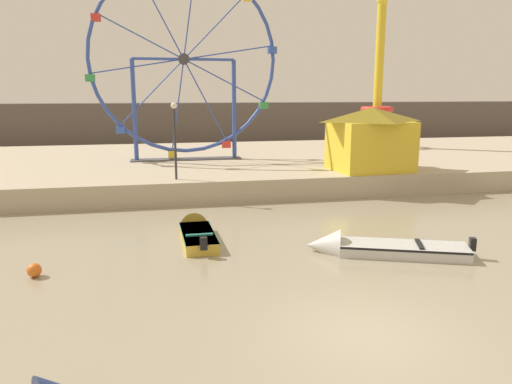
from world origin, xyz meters
The scene contains 10 objects.
ground_plane centered at (0.00, 0.00, 0.00)m, with size 240.00×240.00×0.00m, color gray.
quay_promenade centered at (0.00, 23.78, 0.59)m, with size 110.00×19.38×1.17m, color #B7A88E.
distant_town_skyline centered at (0.00, 44.42, 2.20)m, with size 140.00×3.00×4.40m, color #564C47.
motorboat_mustard_yellow centered at (-3.32, 8.72, 0.22)m, with size 1.28×4.35×1.12m.
motorboat_pale_grey centered at (2.57, 5.43, 0.23)m, with size 5.64×3.14×1.24m.
ferris_wheel_blue_frame centered at (-2.79, 22.60, 7.42)m, with size 12.15×1.20×12.45m.
drop_tower_yellow_tower centered at (12.88, 27.34, 5.50)m, with size 2.80×2.80×11.86m.
carnival_booth_yellow_awning centered at (7.25, 16.05, 3.03)m, with size 4.89×4.02×3.58m.
promenade_lamp_near centered at (-3.78, 15.26, 3.73)m, with size 0.32×0.32×3.92m.
mooring_buoy_orange centered at (-8.57, 5.46, 0.22)m, with size 0.44×0.44×0.44m, color orange.
Camera 1 is at (-4.70, -9.85, 5.63)m, focal length 34.24 mm.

